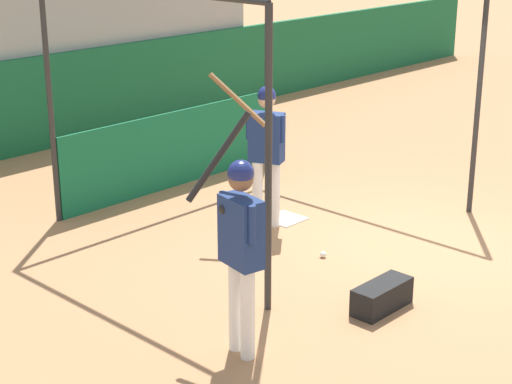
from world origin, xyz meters
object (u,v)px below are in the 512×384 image
(player_waiting, at_px, (240,239))
(baseball, at_px, (323,254))
(equipment_bag, at_px, (382,296))
(player_batter, at_px, (266,143))

(player_waiting, xyz_separation_m, baseball, (2.21, 0.85, -1.07))
(equipment_bag, bearing_deg, player_waiting, 165.68)
(player_batter, height_order, equipment_bag, player_batter)
(player_batter, bearing_deg, baseball, 144.12)
(player_waiting, relative_size, baseball, 29.23)
(player_batter, xyz_separation_m, baseball, (-0.26, -1.15, -1.05))
(player_waiting, bearing_deg, equipment_bag, -93.09)
(equipment_bag, xyz_separation_m, baseball, (0.62, 1.26, -0.10))
(player_batter, distance_m, equipment_bag, 2.73)
(player_waiting, distance_m, equipment_bag, 1.91)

